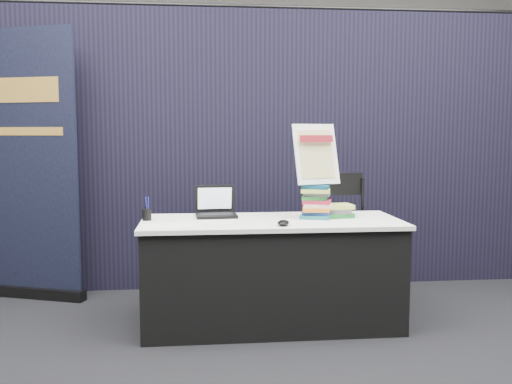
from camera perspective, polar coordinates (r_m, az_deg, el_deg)
The scene contains 15 objects.
floor at distance 3.65m, azimuth 2.66°, elevation -15.86°, with size 8.00×8.00×0.00m, color black.
wall_back at distance 7.38m, azimuth -1.98°, elevation 9.05°, with size 8.00×0.02×3.50m, color #A4A19B.
drape_partition at distance 4.98m, azimuth -0.04°, elevation 4.18°, with size 6.00×0.08×2.40m, color black.
display_table at distance 4.05m, azimuth 1.51°, elevation -8.02°, with size 1.80×0.75×0.75m.
laptop at distance 4.13m, azimuth -4.01°, elevation -1.71°, with size 0.30×0.25×0.22m.
mouse at distance 3.73m, azimuth 2.75°, elevation -3.10°, with size 0.07×0.12×0.04m, color black.
brochure_left at distance 3.76m, azimuth -9.13°, elevation -3.36°, with size 0.29×0.21×0.00m, color white.
brochure_mid at distance 3.85m, azimuth -4.32°, elevation -3.08°, with size 0.29×0.21×0.00m, color white.
brochure_right at distance 3.83m, azimuth -6.29°, elevation -3.16°, with size 0.28×0.20×0.00m, color white.
pen_cup at distance 4.01m, azimuth -10.87°, elevation -2.23°, with size 0.06×0.06×0.08m, color black.
book_stack_tall at distance 4.05m, azimuth 6.07°, elevation -0.97°, with size 0.23×0.20×0.24m.
book_stack_short at distance 4.13m, azimuth 7.99°, elevation -1.86°, with size 0.23×0.18×0.09m.
info_sign at distance 4.05m, azimuth 6.03°, elevation 3.73°, with size 0.35×0.21×0.44m.
pullup_banner at distance 4.96m, azimuth -21.75°, elevation 1.08°, with size 0.90×0.41×2.18m.
stacking_chair at distance 4.47m, azimuth 8.47°, elevation -4.15°, with size 0.52×0.53×1.03m.
Camera 1 is at (-0.51, -3.35, 1.36)m, focal length 40.00 mm.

